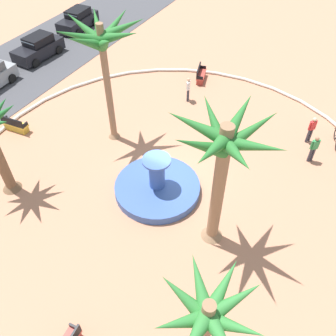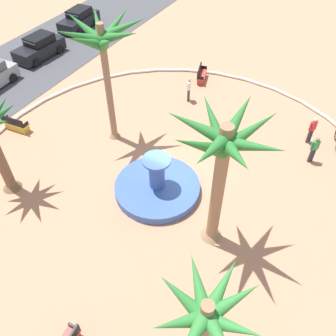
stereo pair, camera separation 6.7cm
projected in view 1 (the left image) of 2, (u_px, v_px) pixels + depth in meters
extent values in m
plane|color=tan|center=(172.00, 178.00, 18.84)|extent=(80.00, 80.00, 0.00)
torus|color=silver|center=(172.00, 176.00, 18.77)|extent=(22.14, 22.14, 0.20)
cylinder|color=#38569E|center=(157.00, 188.00, 18.03)|extent=(4.28, 4.28, 0.45)
cylinder|color=#236093|center=(157.00, 188.00, 18.06)|extent=(3.76, 3.76, 0.34)
cylinder|color=#38569E|center=(157.00, 173.00, 17.30)|extent=(0.77, 0.77, 1.64)
cylinder|color=#3D5FAD|center=(157.00, 160.00, 16.68)|extent=(1.37, 1.37, 0.12)
cylinder|color=#8E6B4C|center=(204.00, 333.00, 11.27)|extent=(0.41, 0.41, 4.05)
cone|color=#337F38|center=(222.00, 288.00, 10.60)|extent=(1.95, 0.74, 1.27)
cone|color=#337F38|center=(200.00, 285.00, 10.69)|extent=(1.78, 1.70, 1.31)
cone|color=#337F38|center=(184.00, 298.00, 10.48)|extent=(0.71, 1.91, 1.43)
cone|color=#337F38|center=(182.00, 323.00, 9.91)|extent=(1.83, 1.63, 1.33)
cone|color=#337F38|center=(234.00, 327.00, 9.87)|extent=(0.63, 1.90, 1.40)
cone|color=#337F38|center=(234.00, 301.00, 10.34)|extent=(1.83, 1.64, 1.30)
cylinder|color=#8E6B4C|center=(108.00, 87.00, 18.85)|extent=(0.36, 0.36, 6.76)
cone|color=#8E6B4C|center=(114.00, 133.00, 21.06)|extent=(0.69, 0.69, 0.50)
cone|color=#28702D|center=(114.00, 25.00, 17.38)|extent=(2.29, 0.76, 1.42)
cone|color=#28702D|center=(98.00, 26.00, 17.49)|extent=(1.97, 1.96, 1.53)
cone|color=#28702D|center=(84.00, 28.00, 17.18)|extent=(0.75, 2.29, 1.43)
cone|color=#28702D|center=(79.00, 36.00, 16.47)|extent=(2.14, 1.82, 1.38)
cone|color=#28702D|center=(86.00, 42.00, 16.30)|extent=(2.26, 0.87, 1.58)
cone|color=#28702D|center=(106.00, 44.00, 16.21)|extent=(1.86, 2.04, 1.58)
cone|color=#28702D|center=(119.00, 36.00, 16.37)|extent=(0.59, 2.28, 1.28)
cone|color=#28702D|center=(122.00, 28.00, 16.88)|extent=(1.97, 2.05, 1.20)
cylinder|color=#8E6B4C|center=(218.00, 189.00, 14.06)|extent=(0.51, 0.51, 6.29)
cone|color=#8E6B4C|center=(212.00, 232.00, 16.11)|extent=(0.97, 0.97, 0.50)
cone|color=#28702D|center=(239.00, 116.00, 12.70)|extent=(2.30, 0.64, 1.11)
cone|color=#28702D|center=(214.00, 122.00, 12.86)|extent=(1.89, 2.02, 1.55)
cone|color=#28702D|center=(197.00, 126.00, 12.32)|extent=(0.86, 2.34, 1.14)
cone|color=#28702D|center=(201.00, 146.00, 11.99)|extent=(2.04, 1.83, 1.60)
cone|color=#28702D|center=(212.00, 151.00, 11.40)|extent=(2.31, 0.69, 1.10)
cone|color=#28702D|center=(237.00, 155.00, 11.37)|extent=(2.11, 1.88, 1.26)
cone|color=#28702D|center=(255.00, 146.00, 11.67)|extent=(0.84, 2.32, 1.26)
cone|color=#28702D|center=(251.00, 130.00, 12.46)|extent=(2.10, 1.83, 1.48)
cone|color=brown|center=(11.00, 185.00, 18.15)|extent=(0.96, 0.96, 0.50)
cube|color=black|center=(75.00, 327.00, 12.81)|extent=(0.11, 0.45, 0.24)
cube|color=gold|center=(15.00, 124.00, 21.35)|extent=(0.65, 1.64, 0.12)
cube|color=black|center=(11.00, 122.00, 21.00)|extent=(0.23, 1.60, 0.50)
cube|color=gold|center=(17.00, 127.00, 21.53)|extent=(0.60, 1.51, 0.39)
cube|color=black|center=(5.00, 119.00, 21.46)|extent=(0.46, 0.12, 0.24)
cube|color=black|center=(25.00, 125.00, 21.04)|extent=(0.46, 0.12, 0.24)
cube|color=#B73D33|center=(201.00, 74.00, 25.37)|extent=(1.68, 0.93, 0.12)
cube|color=black|center=(199.00, 70.00, 25.19)|extent=(1.56, 0.52, 0.50)
cube|color=#9C342B|center=(201.00, 78.00, 25.55)|extent=(1.54, 0.85, 0.39)
cube|color=black|center=(203.00, 67.00, 25.79)|extent=(0.20, 0.45, 0.24)
cube|color=black|center=(200.00, 78.00, 24.75)|extent=(0.20, 0.45, 0.24)
torus|color=black|center=(336.00, 133.00, 20.87)|extent=(0.71, 0.24, 0.72)
cylinder|color=#33333D|center=(313.00, 154.00, 19.47)|extent=(0.14, 0.14, 0.90)
cylinder|color=#33333D|center=(310.00, 155.00, 19.43)|extent=(0.14, 0.14, 0.90)
cube|color=#338C4C|center=(315.00, 144.00, 18.93)|extent=(0.38, 0.38, 0.56)
sphere|color=#9E7051|center=(317.00, 139.00, 18.65)|extent=(0.22, 0.22, 0.22)
cylinder|color=#338C4C|center=(319.00, 144.00, 18.97)|extent=(0.09, 0.09, 0.53)
cylinder|color=#338C4C|center=(311.00, 145.00, 18.89)|extent=(0.09, 0.09, 0.53)
cylinder|color=#33333D|center=(188.00, 94.00, 23.62)|extent=(0.14, 0.14, 0.89)
cylinder|color=#33333D|center=(188.00, 95.00, 23.50)|extent=(0.14, 0.14, 0.89)
cube|color=white|center=(188.00, 85.00, 23.05)|extent=(0.38, 0.28, 0.56)
sphere|color=tan|center=(189.00, 80.00, 22.76)|extent=(0.22, 0.22, 0.22)
cylinder|color=white|center=(189.00, 83.00, 23.20)|extent=(0.09, 0.09, 0.53)
cylinder|color=white|center=(188.00, 87.00, 22.89)|extent=(0.09, 0.09, 0.53)
cylinder|color=#33333D|center=(310.00, 135.00, 20.62)|extent=(0.14, 0.14, 0.91)
cylinder|color=#33333D|center=(308.00, 136.00, 20.57)|extent=(0.14, 0.14, 0.91)
cube|color=red|center=(313.00, 125.00, 20.08)|extent=(0.39, 0.37, 0.56)
sphere|color=beige|center=(315.00, 119.00, 19.79)|extent=(0.22, 0.22, 0.22)
cylinder|color=red|center=(316.00, 124.00, 20.14)|extent=(0.09, 0.09, 0.53)
cylinder|color=red|center=(310.00, 126.00, 20.01)|extent=(0.09, 0.09, 0.53)
cylinder|color=black|center=(12.00, 78.00, 25.24)|extent=(0.65, 0.25, 0.64)
cube|color=black|center=(38.00, 50.00, 27.59)|extent=(4.07, 1.87, 0.90)
cube|color=black|center=(38.00, 40.00, 27.20)|extent=(2.06, 1.53, 0.60)
cube|color=#333D47|center=(29.00, 45.00, 26.71)|extent=(0.35, 1.37, 0.51)
cylinder|color=black|center=(36.00, 63.00, 26.75)|extent=(0.65, 0.25, 0.64)
cylinder|color=black|center=(20.00, 58.00, 27.38)|extent=(0.65, 0.25, 0.64)
cylinder|color=black|center=(59.00, 50.00, 28.26)|extent=(0.65, 0.25, 0.64)
cylinder|color=black|center=(43.00, 45.00, 28.88)|extent=(0.65, 0.25, 0.64)
cube|color=black|center=(78.00, 22.00, 31.25)|extent=(4.09, 1.93, 0.90)
cube|color=black|center=(78.00, 13.00, 30.86)|extent=(2.08, 1.56, 0.60)
cube|color=#333D47|center=(72.00, 17.00, 30.34)|extent=(0.37, 1.37, 0.51)
cylinder|color=black|center=(78.00, 33.00, 30.42)|extent=(0.65, 0.26, 0.64)
cylinder|color=black|center=(62.00, 29.00, 30.94)|extent=(0.65, 0.26, 0.64)
cylinder|color=black|center=(95.00, 22.00, 32.01)|extent=(0.65, 0.26, 0.64)
cylinder|color=black|center=(79.00, 18.00, 32.52)|extent=(0.65, 0.26, 0.64)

